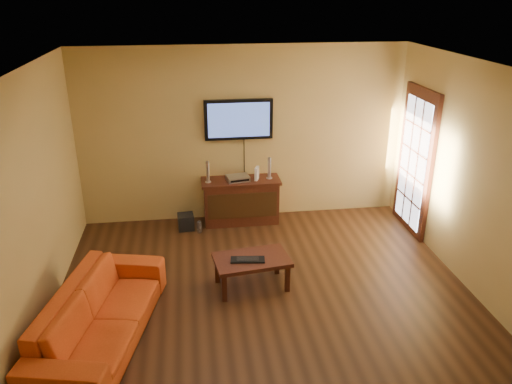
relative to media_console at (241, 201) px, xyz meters
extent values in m
plane|color=black|center=(0.07, -2.26, -0.36)|extent=(5.00, 5.00, 0.00)
plane|color=tan|center=(0.07, 0.24, 0.99)|extent=(5.00, 0.00, 5.00)
plane|color=tan|center=(-2.43, -2.26, 0.99)|extent=(0.00, 5.00, 5.00)
plane|color=tan|center=(2.57, -2.26, 0.99)|extent=(0.00, 5.00, 5.00)
plane|color=white|center=(0.07, -2.26, 2.34)|extent=(5.00, 5.00, 0.00)
cube|color=#36150C|center=(2.53, -0.56, 0.69)|extent=(0.06, 1.02, 2.22)
cube|color=white|center=(2.50, -0.56, 0.69)|extent=(0.01, 0.79, 1.89)
cube|color=#36150C|center=(0.00, 0.01, -0.02)|extent=(1.15, 0.43, 0.66)
cube|color=black|center=(0.00, -0.21, 0.01)|extent=(1.05, 0.02, 0.40)
cube|color=#36150C|center=(0.00, 0.01, 0.33)|extent=(1.21, 0.46, 0.04)
cube|color=black|center=(0.00, 0.19, 1.25)|extent=(1.04, 0.07, 0.61)
cube|color=#415BA9|center=(0.00, 0.16, 1.25)|extent=(0.93, 0.01, 0.52)
cube|color=#36150C|center=(-0.07, -1.87, 0.02)|extent=(0.97, 0.66, 0.05)
cube|color=#36150C|center=(-0.43, -2.13, -0.18)|extent=(0.06, 0.06, 0.35)
cube|color=#36150C|center=(0.34, -2.03, -0.18)|extent=(0.06, 0.06, 0.35)
cube|color=#36150C|center=(-0.49, -1.71, -0.18)|extent=(0.06, 0.06, 0.35)
cube|color=#36150C|center=(0.29, -1.61, -0.18)|extent=(0.06, 0.06, 0.35)
imported|color=#CA4716|center=(-1.76, -2.65, 0.06)|extent=(1.07, 2.19, 0.82)
cylinder|color=silver|center=(-0.50, -0.03, 0.36)|extent=(0.09, 0.09, 0.01)
cylinder|color=silver|center=(-0.50, -0.03, 0.52)|extent=(0.05, 0.05, 0.32)
cylinder|color=silver|center=(0.45, 0.01, 0.36)|extent=(0.09, 0.09, 0.01)
cylinder|color=silver|center=(0.45, 0.01, 0.53)|extent=(0.05, 0.05, 0.33)
cube|color=silver|center=(-0.05, -0.02, 0.39)|extent=(0.37, 0.29, 0.08)
cube|color=white|center=(0.25, -0.02, 0.45)|extent=(0.09, 0.15, 0.20)
cube|color=black|center=(-0.87, -0.15, -0.24)|extent=(0.26, 0.26, 0.24)
cylinder|color=white|center=(-0.67, -0.30, -0.27)|extent=(0.07, 0.07, 0.18)
sphere|color=white|center=(-0.67, -0.30, -0.17)|extent=(0.04, 0.04, 0.04)
cube|color=black|center=(-0.13, -1.92, 0.06)|extent=(0.43, 0.20, 0.02)
cube|color=black|center=(-0.13, -1.92, 0.07)|extent=(0.28, 0.14, 0.01)
camera|label=1|loc=(-0.75, -7.12, 3.11)|focal=35.00mm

